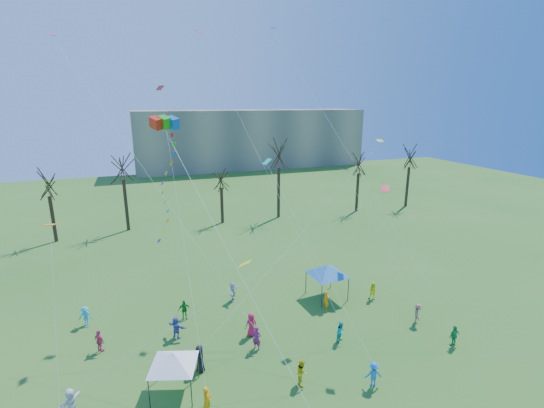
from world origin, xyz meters
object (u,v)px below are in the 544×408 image
object	(u,v)px
big_box_kite	(171,190)
canopy_tent_white	(173,359)
distant_building	(251,139)
canopy_tent_blue	(327,270)

from	to	relation	value
big_box_kite	canopy_tent_white	size ratio (longest dim) A/B	4.91
big_box_kite	canopy_tent_white	world-z (taller)	big_box_kite
distant_building	big_box_kite	xyz separation A→B (m)	(-27.87, -75.59, 4.56)
big_box_kite	canopy_tent_blue	distance (m)	16.98
distant_building	canopy_tent_white	bearing A→B (deg)	-110.14
distant_building	canopy_tent_blue	world-z (taller)	distant_building
distant_building	big_box_kite	distance (m)	80.70
big_box_kite	canopy_tent_blue	bearing A→B (deg)	19.43
big_box_kite	distant_building	bearing A→B (deg)	69.76
canopy_tent_white	distant_building	bearing A→B (deg)	69.86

